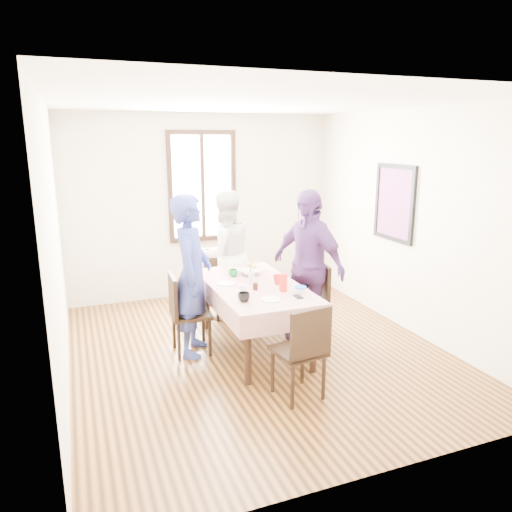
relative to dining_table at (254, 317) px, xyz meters
name	(u,v)px	position (x,y,z in m)	size (l,w,h in m)	color
ground	(257,350)	(0.00, -0.07, -0.38)	(4.50, 4.50, 0.00)	#311C0C
back_wall	(203,207)	(0.00, 2.18, 0.98)	(4.00, 4.00, 0.00)	beige
right_wall	(410,222)	(2.00, -0.07, 0.98)	(4.50, 4.50, 0.00)	beige
window_frame	(202,187)	(0.00, 2.16, 1.27)	(1.02, 0.06, 1.62)	black
window_pane	(202,186)	(0.00, 2.17, 1.27)	(0.90, 0.02, 1.50)	white
art_poster	(395,203)	(1.98, 0.23, 1.18)	(0.04, 0.76, 0.96)	red
dining_table	(254,317)	(0.00, 0.00, 0.00)	(0.83, 1.64, 0.75)	black
tablecloth	(254,285)	(0.00, 0.00, 0.38)	(0.95, 1.76, 0.01)	#5F0709
chair_left	(191,314)	(-0.69, 0.15, 0.08)	(0.42, 0.42, 0.91)	black
chair_right	(307,302)	(0.69, 0.05, 0.08)	(0.42, 0.42, 0.91)	black
chair_far	(224,283)	(0.00, 1.13, 0.08)	(0.42, 0.42, 0.91)	black
chair_near	(298,350)	(0.00, -1.13, 0.08)	(0.42, 0.42, 0.91)	black
person_left	(191,276)	(-0.68, 0.15, 0.51)	(0.65, 0.43, 1.78)	navy
person_far	(224,255)	(0.00, 1.11, 0.47)	(0.82, 0.64, 1.70)	silver
person_right	(307,266)	(0.68, 0.05, 0.52)	(1.05, 0.44, 1.79)	#522F6B
mug_black	(244,297)	(-0.30, -0.50, 0.43)	(0.12, 0.12, 0.09)	black
mug_flag	(278,280)	(0.25, -0.09, 0.44)	(0.11, 0.11, 0.10)	red
mug_green	(233,273)	(-0.12, 0.39, 0.43)	(0.11, 0.11, 0.09)	#0C7226
serving_bowl	(250,272)	(0.09, 0.39, 0.42)	(0.24, 0.24, 0.06)	white
juice_carton	(283,283)	(0.20, -0.34, 0.48)	(0.06, 0.06, 0.20)	red
butter_tub	(300,290)	(0.35, -0.44, 0.41)	(0.10, 0.10, 0.05)	white
jam_jar	(255,286)	(-0.06, -0.18, 0.43)	(0.05, 0.05, 0.08)	black
drinking_glass	(243,289)	(-0.23, -0.24, 0.43)	(0.07, 0.07, 0.09)	silver
smartphone	(298,297)	(0.26, -0.57, 0.39)	(0.07, 0.14, 0.01)	black
flower_vase	(251,278)	(-0.02, 0.03, 0.45)	(0.07, 0.07, 0.13)	silver
plate_left	(226,284)	(-0.29, 0.13, 0.39)	(0.20, 0.20, 0.01)	white
plate_far	(236,270)	(0.00, 0.64, 0.39)	(0.20, 0.20, 0.01)	white
plate_near	(271,299)	(-0.04, -0.55, 0.39)	(0.20, 0.20, 0.01)	white
butter_lid	(301,287)	(0.35, -0.44, 0.44)	(0.12, 0.12, 0.01)	blue
flower_bunch	(251,268)	(-0.02, 0.03, 0.57)	(0.09, 0.09, 0.10)	yellow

